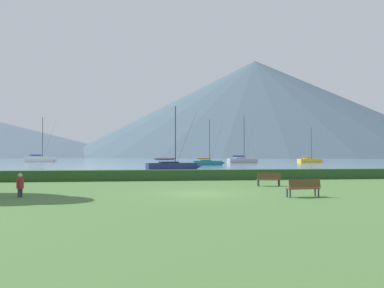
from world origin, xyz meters
name	(u,v)px	position (x,y,z in m)	size (l,w,h in m)	color
ground_plane	(198,193)	(0.00, 0.00, 0.00)	(1000.00, 1000.00, 0.00)	#477038
harbor_water	(151,159)	(0.00, 137.00, 0.00)	(320.00, 246.00, 0.00)	slate
hedge_line	(180,175)	(0.00, 11.00, 0.45)	(80.00, 1.20, 0.89)	#284C23
sailboat_slip_0	(242,160)	(21.12, 69.57, 0.70)	(8.43, 3.42, 11.75)	#9E9EA3
sailboat_slip_1	(310,160)	(40.40, 73.22, 0.60)	(7.26, 2.75, 9.34)	gold
sailboat_slip_4	(172,166)	(0.72, 29.54, 0.63)	(7.84, 3.47, 8.73)	navy
sailboat_slip_5	(208,162)	(9.55, 52.68, 0.56)	(6.60, 2.02, 9.14)	#19707A
sailboat_slip_6	(40,159)	(-31.99, 89.15, 0.77)	(9.18, 3.32, 12.65)	white
park_bench_near_path	(269,179)	(5.63, 4.20, 0.53)	(1.66, 0.65, 0.95)	brown
park_bench_under_tree	(304,187)	(5.21, -2.53, 0.53)	(1.84, 0.67, 0.95)	brown
person_seated_viewer	(20,184)	(-9.48, -0.64, 0.69)	(0.36, 0.55, 1.25)	#2D3347
distant_hill_central_peak	(319,132)	(211.88, 418.93, 29.46)	(258.88, 258.88, 58.92)	slate
distant_hill_east_ridge	(255,109)	(93.96, 298.95, 42.15)	(320.47, 320.47, 84.30)	#425666
distant_hill_far_shoulder	(224,136)	(90.38, 411.04, 23.04)	(341.98, 341.98, 46.08)	slate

